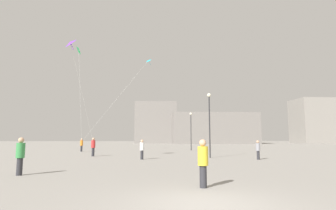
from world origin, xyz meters
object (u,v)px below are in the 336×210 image
at_px(person_in_yellow, 203,161).
at_px(kite_cyan_diamond, 147,62).
at_px(person_in_red, 93,146).
at_px(person_in_white, 142,149).
at_px(person_in_orange, 82,144).
at_px(building_right_hall, 314,121).
at_px(lamppost_east, 191,125).
at_px(person_in_grey, 258,149).
at_px(kite_emerald_delta, 79,52).
at_px(lamppost_west, 209,115).
at_px(building_centre_hall, 213,129).
at_px(kite_violet_diamond, 71,44).
at_px(building_left_hall, 156,123).
at_px(person_in_green, 20,154).

distance_m(person_in_yellow, kite_cyan_diamond, 36.55).
xyz_separation_m(person_in_red, person_in_white, (4.95, -4.18, -0.09)).
bearing_deg(person_in_orange, building_right_hall, -11.96).
distance_m(person_in_red, lamppost_east, 16.82).
bearing_deg(person_in_grey, person_in_orange, 151.52).
height_order(person_in_grey, lamppost_east, lamppost_east).
height_order(person_in_white, kite_emerald_delta, kite_emerald_delta).
bearing_deg(lamppost_west, building_centre_hall, 77.69).
bearing_deg(kite_cyan_diamond, building_centre_hall, 65.02).
distance_m(person_in_white, building_centre_hall, 66.04).
bearing_deg(lamppost_west, kite_violet_diamond, -170.35).
height_order(person_in_red, kite_emerald_delta, kite_emerald_delta).
relative_size(kite_cyan_diamond, lamppost_east, 2.48).
bearing_deg(kite_violet_diamond, person_in_yellow, -55.06).
bearing_deg(person_in_white, building_right_hall, -13.50).
bearing_deg(building_centre_hall, person_in_grey, -98.78).
xyz_separation_m(kite_violet_diamond, building_left_hall, (7.54, 74.53, -2.80)).
xyz_separation_m(person_in_white, kite_emerald_delta, (-9.24, 13.21, 12.37)).
bearing_deg(building_left_hall, person_in_red, -95.21).
relative_size(person_in_green, building_centre_hall, 0.07).
relative_size(person_in_yellow, kite_cyan_diamond, 0.13).
xyz_separation_m(lamppost_east, lamppost_west, (-0.22, -14.76, 0.25)).
height_order(person_in_white, building_right_hall, building_right_hall).
relative_size(kite_violet_diamond, lamppost_east, 1.64).
bearing_deg(person_in_yellow, person_in_grey, 7.98).
xyz_separation_m(person_in_grey, building_centre_hall, (9.82, 63.59, 3.86)).
relative_size(person_in_grey, kite_cyan_diamond, 0.12).
relative_size(person_in_grey, kite_violet_diamond, 0.18).
distance_m(kite_violet_diamond, building_left_hall, 74.97).
bearing_deg(person_in_yellow, building_centre_hall, 23.98).
xyz_separation_m(person_in_grey, building_right_hall, (45.82, 68.86, 6.65)).
bearing_deg(building_right_hall, lamppost_west, -126.55).
distance_m(person_in_yellow, building_right_hall, 97.19).
relative_size(person_in_white, building_right_hall, 0.11).
height_order(person_in_white, person_in_green, person_in_green).
distance_m(person_in_white, building_left_hall, 74.41).
bearing_deg(lamppost_east, person_in_white, -110.85).
bearing_deg(building_left_hall, kite_violet_diamond, -95.78).
bearing_deg(person_in_white, person_in_grey, -67.90).
xyz_separation_m(person_in_orange, kite_emerald_delta, (-0.67, -0.47, 12.33)).
height_order(person_in_green, kite_violet_diamond, kite_violet_diamond).
bearing_deg(person_in_yellow, building_left_hall, 37.19).
relative_size(kite_violet_diamond, building_right_hall, 0.59).
height_order(kite_violet_diamond, lamppost_west, kite_violet_diamond).
relative_size(kite_cyan_diamond, building_centre_hall, 0.52).
distance_m(person_in_green, building_right_hall, 98.94).
distance_m(person_in_orange, building_right_hall, 84.38).
bearing_deg(person_in_white, building_centre_hall, 8.43).
relative_size(building_left_hall, lamppost_west, 2.76).
bearing_deg(kite_violet_diamond, building_left_hall, 84.22).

